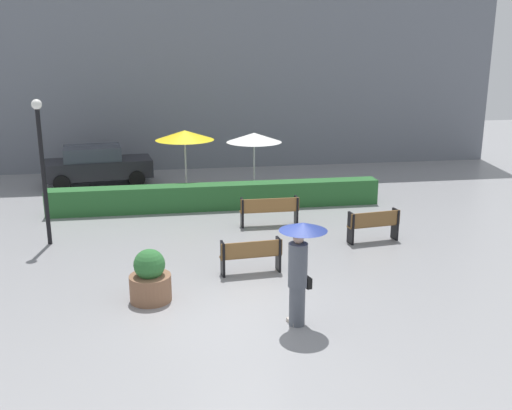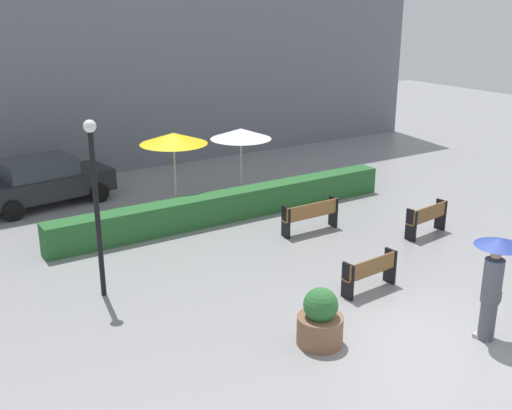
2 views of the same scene
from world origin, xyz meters
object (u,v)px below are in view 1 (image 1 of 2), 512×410
at_px(parked_car, 97,165).
at_px(patio_umbrella_yellow, 185,135).
at_px(pedestrian_with_umbrella, 300,261).
at_px(lamp_post, 42,158).
at_px(bench_far_right, 374,224).
at_px(planter_pot, 150,279).
at_px(bench_back_row, 270,209).
at_px(patio_umbrella_white, 254,138).
at_px(bench_mid_center, 251,254).

bearing_deg(parked_car, patio_umbrella_yellow, -37.79).
xyz_separation_m(pedestrian_with_umbrella, lamp_post, (-5.82, 5.98, 1.12)).
bearing_deg(bench_far_right, planter_pot, -154.17).
relative_size(bench_back_row, bench_far_right, 1.18).
height_order(bench_far_right, pedestrian_with_umbrella, pedestrian_with_umbrella).
bearing_deg(patio_umbrella_yellow, patio_umbrella_white, 4.18).
height_order(lamp_post, parked_car, lamp_post).
height_order(planter_pot, patio_umbrella_yellow, patio_umbrella_yellow).
relative_size(bench_mid_center, bench_far_right, 1.00).
distance_m(lamp_post, patio_umbrella_yellow, 6.23).
bearing_deg(parked_car, pedestrian_with_umbrella, -68.81).
bearing_deg(patio_umbrella_white, planter_pot, -112.34).
height_order(planter_pot, lamp_post, lamp_post).
distance_m(bench_far_right, planter_pot, 6.95).
bearing_deg(pedestrian_with_umbrella, planter_pot, 150.96).
distance_m(bench_far_right, pedestrian_with_umbrella, 5.77).
bearing_deg(lamp_post, bench_far_right, -8.19).
bearing_deg(patio_umbrella_white, bench_mid_center, -99.68).
relative_size(lamp_post, parked_car, 0.93).
bearing_deg(bench_mid_center, parked_car, 113.89).
relative_size(bench_back_row, planter_pot, 1.55).
relative_size(bench_far_right, parked_car, 0.35).
bearing_deg(bench_far_right, bench_mid_center, -154.57).
distance_m(bench_back_row, patio_umbrella_white, 4.51).
distance_m(bench_mid_center, lamp_post, 6.46).
xyz_separation_m(bench_far_right, patio_umbrella_white, (-2.46, 6.20, 1.60)).
height_order(bench_mid_center, bench_back_row, bench_back_row).
xyz_separation_m(bench_back_row, planter_pot, (-3.60, -5.02, -0.03)).
bearing_deg(pedestrian_with_umbrella, patio_umbrella_yellow, 99.19).
xyz_separation_m(planter_pot, lamp_post, (-2.87, 4.34, 1.97)).
height_order(bench_far_right, planter_pot, planter_pot).
distance_m(patio_umbrella_white, parked_car, 6.65).
relative_size(bench_mid_center, bench_back_row, 0.84).
distance_m(bench_back_row, lamp_post, 6.79).
height_order(bench_mid_center, patio_umbrella_white, patio_umbrella_white).
bearing_deg(bench_back_row, patio_umbrella_yellow, 120.60).
height_order(pedestrian_with_umbrella, parked_car, pedestrian_with_umbrella).
distance_m(bench_mid_center, planter_pot, 2.71).
distance_m(planter_pot, patio_umbrella_white, 10.11).
height_order(bench_mid_center, planter_pot, planter_pot).
xyz_separation_m(bench_mid_center, pedestrian_with_umbrella, (0.52, -2.84, 0.86)).
relative_size(bench_back_row, patio_umbrella_yellow, 0.74).
height_order(pedestrian_with_umbrella, lamp_post, lamp_post).
height_order(bench_back_row, planter_pot, planter_pot).
bearing_deg(pedestrian_with_umbrella, lamp_post, 134.22).
relative_size(bench_mid_center, lamp_post, 0.38).
distance_m(pedestrian_with_umbrella, planter_pot, 3.48).
bearing_deg(patio_umbrella_yellow, parked_car, 142.21).
bearing_deg(pedestrian_with_umbrella, bench_mid_center, 100.40).
xyz_separation_m(pedestrian_with_umbrella, parked_car, (-5.18, 13.35, -0.55)).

